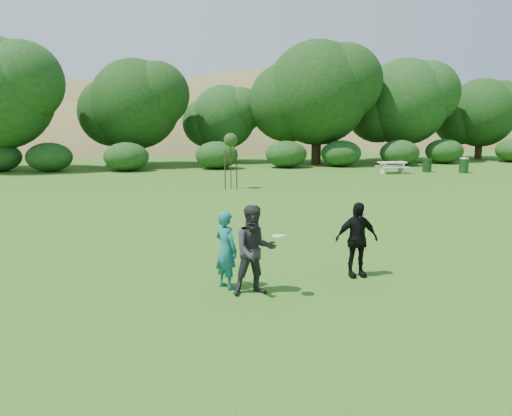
# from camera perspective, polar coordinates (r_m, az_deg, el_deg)

# --- Properties ---
(ground) EXTENTS (120.00, 120.00, 0.00)m
(ground) POSITION_cam_1_polar(r_m,az_deg,el_deg) (11.22, 3.09, -8.18)
(ground) COLOR #19470C
(ground) RESTS_ON ground
(player_teal) EXTENTS (0.65, 0.72, 1.66)m
(player_teal) POSITION_cam_1_polar(r_m,az_deg,el_deg) (10.47, -3.44, -4.80)
(player_teal) COLOR #17676B
(player_teal) RESTS_ON ground
(player_grey) EXTENTS (0.92, 0.74, 1.84)m
(player_grey) POSITION_cam_1_polar(r_m,az_deg,el_deg) (10.06, -0.16, -4.86)
(player_grey) COLOR #28282A
(player_grey) RESTS_ON ground
(player_black) EXTENTS (1.00, 0.42, 1.71)m
(player_black) POSITION_cam_1_polar(r_m,az_deg,el_deg) (11.45, 11.42, -3.55)
(player_black) COLOR black
(player_black) RESTS_ON ground
(trash_can_near) EXTENTS (0.60, 0.60, 0.90)m
(trash_can_near) POSITION_cam_1_polar(r_m,az_deg,el_deg) (35.88, 18.96, 4.63)
(trash_can_near) COLOR #133614
(trash_can_near) RESTS_ON ground
(frisbee) EXTENTS (0.27, 0.27, 0.05)m
(frisbee) POSITION_cam_1_polar(r_m,az_deg,el_deg) (9.79, 2.61, -3.21)
(frisbee) COLOR white
(frisbee) RESTS_ON ground
(sapling) EXTENTS (0.70, 0.70, 2.85)m
(sapling) POSITION_cam_1_polar(r_m,az_deg,el_deg) (25.43, -2.92, 7.60)
(sapling) COLOR #351D14
(sapling) RESTS_ON ground
(picnic_table) EXTENTS (1.80, 1.48, 0.76)m
(picnic_table) POSITION_cam_1_polar(r_m,az_deg,el_deg) (34.33, 15.30, 4.71)
(picnic_table) COLOR silver
(picnic_table) RESTS_ON ground
(trash_can_lidded) EXTENTS (0.60, 0.60, 1.05)m
(trash_can_lidded) POSITION_cam_1_polar(r_m,az_deg,el_deg) (36.09, 22.67, 4.58)
(trash_can_lidded) COLOR #163C18
(trash_can_lidded) RESTS_ON ground
(hillside) EXTENTS (150.00, 72.00, 52.00)m
(hillside) POSITION_cam_1_polar(r_m,az_deg,el_deg) (80.29, -9.75, -1.19)
(hillside) COLOR olive
(hillside) RESTS_ON ground
(tree_row) EXTENTS (53.92, 10.38, 9.62)m
(tree_row) POSITION_cam_1_polar(r_m,az_deg,el_deg) (39.46, -2.90, 12.04)
(tree_row) COLOR #3A2616
(tree_row) RESTS_ON ground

